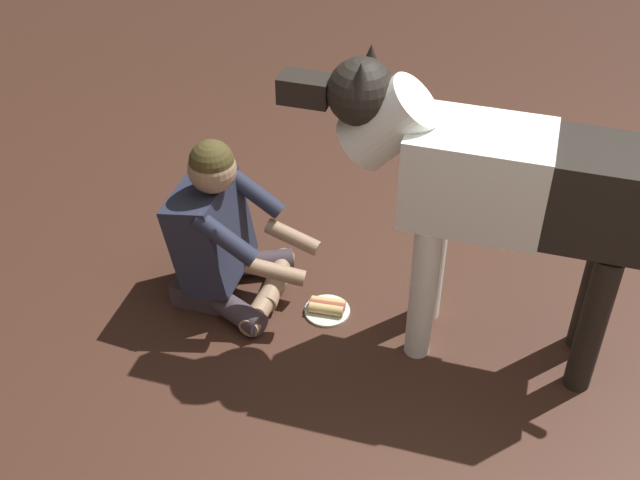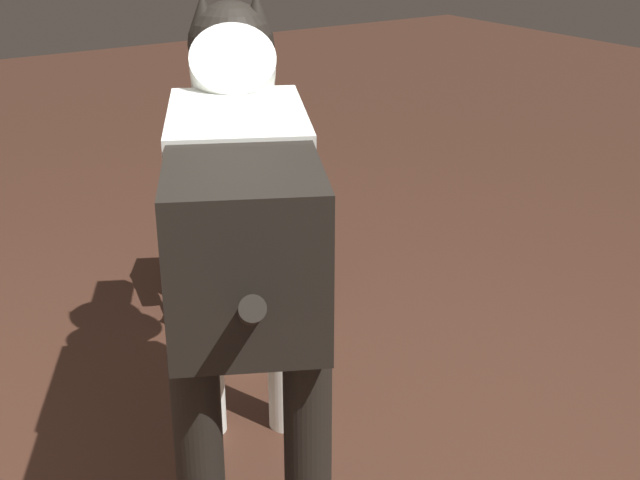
{
  "view_description": "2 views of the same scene",
  "coord_description": "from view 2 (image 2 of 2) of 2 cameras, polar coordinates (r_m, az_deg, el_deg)",
  "views": [
    {
      "loc": [
        1.14,
        2.31,
        2.63
      ],
      "look_at": [
        0.7,
        -0.14,
        0.64
      ],
      "focal_mm": 46.27,
      "sensor_mm": 36.0,
      "label": 1
    },
    {
      "loc": [
        -1.76,
        0.82,
        1.59
      ],
      "look_at": [
        0.32,
        -0.54,
        0.54
      ],
      "focal_mm": 46.62,
      "sensor_mm": 36.0,
      "label": 2
    }
  ],
  "objects": [
    {
      "name": "hot_dog_on_plate",
      "position": [
        3.09,
        -5.3,
        -7.47
      ],
      "size": [
        0.21,
        0.21,
        0.06
      ],
      "color": "silver",
      "rests_on": "ground"
    },
    {
      "name": "person_sitting_on_floor",
      "position": [
        3.4,
        -5.77,
        1.28
      ],
      "size": [
        0.72,
        0.63,
        0.83
      ],
      "color": "#3F343B",
      "rests_on": "ground"
    },
    {
      "name": "large_dog",
      "position": [
        2.16,
        -5.48,
        2.44
      ],
      "size": [
        1.48,
        0.83,
        1.31
      ],
      "color": "white",
      "rests_on": "ground"
    }
  ]
}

